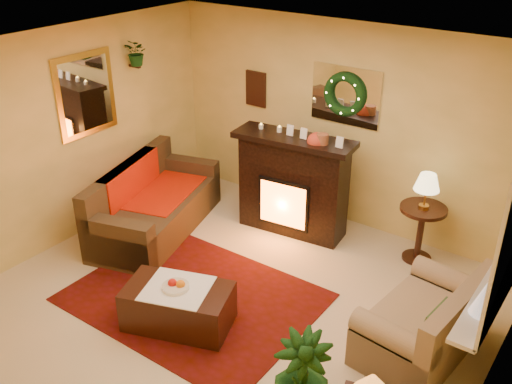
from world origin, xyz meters
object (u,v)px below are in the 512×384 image
Objects in this scene: fireplace at (293,191)px; side_table_round at (420,235)px; sofa at (156,200)px; coffee_table at (179,307)px; loveseat at (424,311)px.

fireplace is 1.92× the size of side_table_round.
coffee_table is at bearing -55.43° from sofa.
side_table_round is 2.94m from coffee_table.
sofa is 3.59m from loveseat.
loveseat is at bearing -18.28° from sofa.
coffee_table is (1.51, -1.23, -0.22)m from sofa.
fireplace reaches higher than loveseat.
loveseat is 2.36m from coffee_table.
sofa reaches higher than loveseat.
fireplace reaches higher than sofa.
fireplace is 1.62m from side_table_round.
coffee_table is at bearing -120.44° from side_table_round.
sofa is at bearing 121.00° from coffee_table.
side_table_round is at bearing 3.26° from fireplace.
loveseat is (3.59, -0.14, -0.01)m from sofa.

